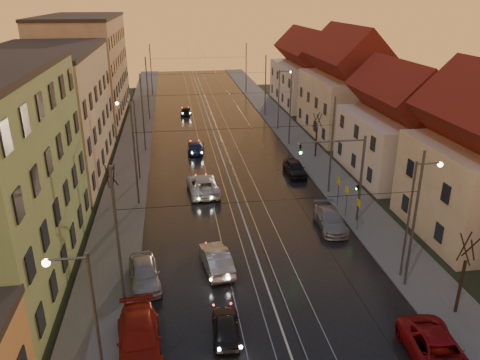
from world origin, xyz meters
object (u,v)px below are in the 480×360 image
driving_car_4 (186,111)px  parked_right_1 (330,220)px  parked_left_2 (139,339)px  traffic_light_mast (350,169)px  driving_car_0 (226,326)px  street_lamp_1 (415,209)px  street_lamp_0 (88,321)px  parked_left_3 (144,273)px  street_lamp_2 (133,132)px  driving_car_3 (196,147)px  parked_right_0 (438,354)px  driving_car_2 (203,185)px  street_lamp_3 (281,94)px  parked_right_2 (295,168)px  driving_car_1 (216,259)px

driving_car_4 → parked_right_1: size_ratio=0.75×
parked_left_2 → traffic_light_mast: bearing=33.5°
driving_car_0 → driving_car_4: 50.10m
street_lamp_1 → driving_car_0: street_lamp_1 is taller
street_lamp_0 → driving_car_0: 8.44m
parked_left_3 → street_lamp_0: bearing=-106.7°
parked_right_1 → street_lamp_2: bearing=145.3°
street_lamp_1 → driving_car_3: 30.53m
parked_right_0 → driving_car_3: bearing=109.8°
parked_left_2 → parked_right_1: bearing=34.7°
driving_car_2 → driving_car_4: (-0.35, 30.45, -0.17)m
parked_left_2 → parked_right_0: (14.56, -3.23, -0.02)m
traffic_light_mast → driving_car_3: (-10.79, 19.80, -3.94)m
parked_right_1 → street_lamp_1: bearing=-66.3°
street_lamp_2 → parked_right_1: size_ratio=1.64×
street_lamp_1 → driving_car_0: bearing=-162.1°
street_lamp_1 → driving_car_0: size_ratio=2.22×
parked_right_1 → parked_right_0: bearing=-84.0°
street_lamp_3 → driving_car_0: 41.96m
street_lamp_0 → parked_right_2: street_lamp_0 is taller
parked_right_1 → parked_right_2: bearing=93.5°
street_lamp_0 → traffic_light_mast: street_lamp_0 is taller
driving_car_0 → parked_right_2: 24.93m
parked_right_1 → driving_car_2: bearing=142.6°
driving_car_2 → parked_left_2: 20.69m
street_lamp_0 → street_lamp_3: size_ratio=1.00×
street_lamp_3 → driving_car_4: size_ratio=2.20×
driving_car_0 → driving_car_3: bearing=-86.4°
driving_car_1 → parked_left_2: 8.53m
parked_left_3 → street_lamp_3: bearing=56.3°
street_lamp_3 → driving_car_3: size_ratio=1.75×
driving_car_2 → driving_car_3: 12.08m
street_lamp_2 → driving_car_3: 10.88m
street_lamp_1 → street_lamp_0: bearing=-156.3°
parked_right_2 → street_lamp_3: bearing=80.9°
driving_car_3 → parked_left_3: 26.57m
driving_car_1 → driving_car_3: driving_car_1 is taller
driving_car_0 → parked_right_1: parked_right_1 is taller
traffic_light_mast → parked_right_1: size_ratio=1.48×
driving_car_3 → parked_right_1: (9.32, -20.46, 0.05)m
driving_car_2 → parked_right_1: 12.59m
driving_car_4 → parked_left_2: size_ratio=0.68×
driving_car_1 → parked_right_2: bearing=-127.8°
street_lamp_2 → driving_car_2: (6.24, -4.28, -4.10)m
traffic_light_mast → driving_car_4: 39.99m
street_lamp_2 → parked_left_2: size_ratio=1.49×
traffic_light_mast → driving_car_4: bearing=106.4°
street_lamp_2 → driving_car_4: (5.89, 26.18, -4.27)m
driving_car_0 → parked_left_2: bearing=10.4°
driving_car_1 → parked_left_2: bearing=49.7°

